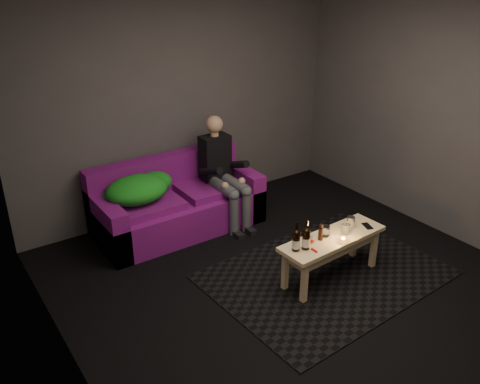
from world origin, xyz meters
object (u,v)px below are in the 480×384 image
at_px(coffee_table, 332,244).
at_px(beer_bottle_a, 296,240).
at_px(person, 222,170).
at_px(steel_cup, 351,222).
at_px(sofa, 177,204).
at_px(beer_bottle_b, 306,238).

xyz_separation_m(coffee_table, beer_bottle_a, (-0.44, 0.01, 0.18)).
distance_m(person, steel_cup, 1.59).
height_order(coffee_table, beer_bottle_a, beer_bottle_a).
bearing_deg(person, sofa, 164.00).
bearing_deg(beer_bottle_a, sofa, 99.44).
xyz_separation_m(sofa, beer_bottle_b, (0.37, -1.72, 0.27)).
bearing_deg(sofa, beer_bottle_b, -77.87).
relative_size(beer_bottle_a, steel_cup, 2.69).
xyz_separation_m(person, coffee_table, (0.20, -1.55, -0.26)).
bearing_deg(beer_bottle_b, steel_cup, 5.72).
bearing_deg(person, coffee_table, -82.57).
bearing_deg(sofa, person, -16.00).
bearing_deg(beer_bottle_a, coffee_table, -1.46).
height_order(person, coffee_table, person).
distance_m(beer_bottle_a, steel_cup, 0.71).
bearing_deg(sofa, coffee_table, -67.16).
bearing_deg(sofa, steel_cup, -59.28).
xyz_separation_m(person, beer_bottle_a, (-0.23, -1.54, -0.08)).
height_order(coffee_table, beer_bottle_b, beer_bottle_b).
height_order(person, beer_bottle_b, person).
height_order(coffee_table, steel_cup, steel_cup).
bearing_deg(coffee_table, steel_cup, 9.31).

